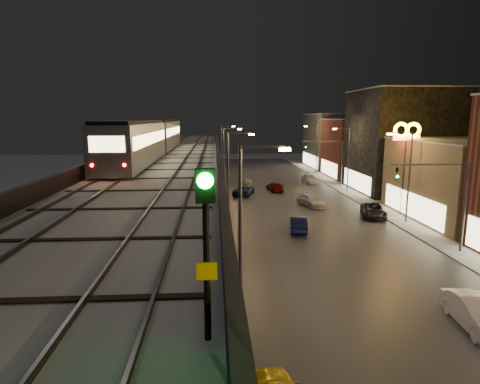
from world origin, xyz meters
name	(u,v)px	position (x,y,z in m)	size (l,w,h in m)	color
road_surface	(303,214)	(7.50, 35.00, 0.03)	(17.00, 120.00, 0.06)	#46474D
sidewalk_right	(393,213)	(17.50, 35.00, 0.07)	(4.00, 120.00, 0.14)	#9FA1A8
under_viaduct_pavement	(177,216)	(-6.00, 35.00, 0.03)	(11.00, 120.00, 0.06)	#9FA1A8
elevated_viaduct	(173,168)	(-6.00, 31.84, 5.62)	(9.00, 100.00, 6.30)	black
viaduct_trackbed	(172,159)	(-6.01, 31.97, 6.39)	(8.40, 100.00, 0.32)	#B2B7C1
viaduct_parapet_streetside	(218,154)	(-1.65, 32.00, 6.85)	(0.30, 100.00, 1.10)	black
viaduct_parapet_far	(126,155)	(-10.35, 32.00, 6.85)	(0.30, 100.00, 1.10)	black
building_c	(471,180)	(23.99, 32.00, 4.08)	(12.20, 15.20, 8.16)	#7F6F55
building_d	(401,141)	(23.99, 48.00, 7.08)	(12.20, 13.20, 14.16)	black
building_e	(363,148)	(23.99, 62.00, 5.08)	(12.20, 12.20, 10.16)	brown
building_f	(339,141)	(23.99, 76.00, 5.58)	(12.20, 16.20, 11.16)	#515152
streetlight_left_1	(246,220)	(-0.43, 13.00, 5.24)	(2.57, 0.28, 9.00)	#38383A
streetlight_left_2	(231,172)	(-0.43, 31.00, 5.24)	(2.57, 0.28, 9.00)	#38383A
streetlight_right_2	(407,171)	(16.73, 31.00, 5.24)	(2.56, 0.28, 9.00)	#38383A
streetlight_left_3	(226,155)	(-0.43, 49.00, 5.24)	(2.57, 0.28, 9.00)	#38383A
streetlight_right_3	(347,154)	(16.73, 49.00, 5.24)	(2.56, 0.28, 9.00)	#38383A
streetlight_left_4	(223,146)	(-0.43, 67.00, 5.24)	(2.57, 0.28, 9.00)	#38383A
streetlight_right_4	(315,146)	(16.73, 67.00, 5.24)	(2.56, 0.28, 9.00)	#38383A
traffic_light_rig_a	(451,196)	(15.84, 22.00, 4.50)	(6.10, 0.34, 7.00)	#38383A
traffic_light_rig_b	(334,157)	(15.84, 52.00, 4.50)	(6.10, 0.34, 7.00)	#38383A
subway_train	(152,137)	(-8.50, 35.94, 8.35)	(2.92, 35.41, 3.49)	gray
rail_signal	(206,222)	(-2.10, -0.48, 8.69)	(0.34, 0.42, 2.92)	black
car_near_white	(298,224)	(5.64, 28.57, 0.69)	(1.47, 4.21, 1.39)	#141A4D
car_mid_silver	(244,191)	(1.89, 46.35, 0.66)	(2.18, 4.73, 1.31)	#171E4E
car_mid_dark	(275,187)	(6.54, 48.94, 0.63)	(1.78, 4.38, 1.27)	#6C0A04
car_far_white	(247,183)	(2.95, 53.09, 0.63)	(1.48, 3.67, 1.25)	silver
car_onc_silver	(477,315)	(10.82, 10.85, 0.77)	(1.63, 4.67, 1.54)	white
car_onc_dark	(373,211)	(14.59, 33.32, 0.71)	(2.37, 5.13, 1.43)	black
car_onc_white	(311,201)	(9.33, 38.90, 0.69)	(1.93, 4.74, 1.38)	silver
car_onc_red	(310,179)	(13.06, 55.58, 0.73)	(1.73, 4.29, 1.46)	silver
sign_mcdonalds	(406,140)	(18.00, 34.17, 8.00)	(2.91, 0.35, 9.87)	#38383A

